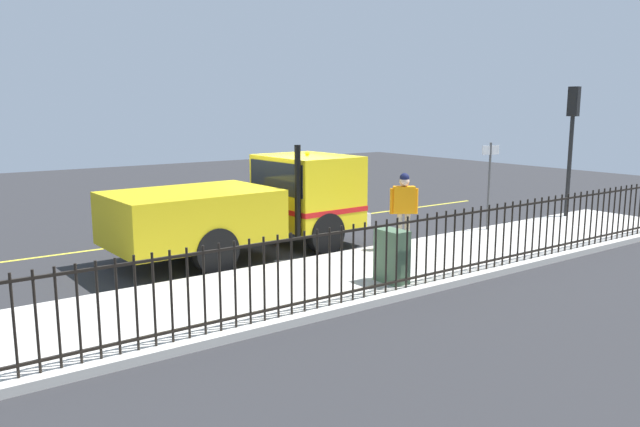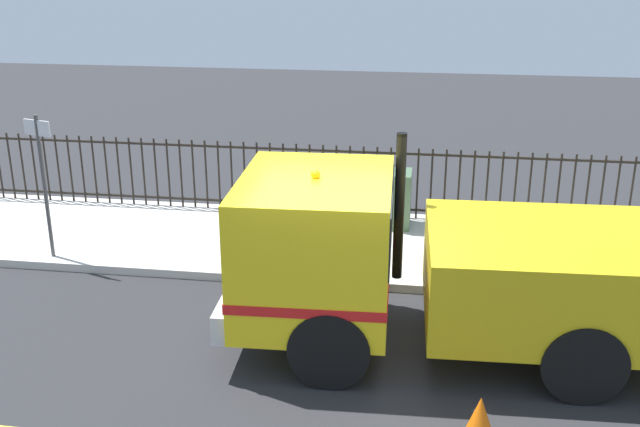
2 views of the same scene
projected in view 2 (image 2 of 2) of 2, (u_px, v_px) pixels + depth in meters
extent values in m
plane|color=#2B2B2D|center=(347.00, 346.00, 9.65)|extent=(44.67, 44.67, 0.00)
cube|color=beige|center=(369.00, 247.00, 12.67)|extent=(3.15, 20.30, 0.13)
cube|color=yellow|center=(316.00, 244.00, 9.39)|extent=(2.40, 1.94, 1.72)
cube|color=black|center=(316.00, 215.00, 9.27)|extent=(2.22, 1.97, 0.76)
cube|color=gold|center=(569.00, 277.00, 9.18)|extent=(2.46, 3.55, 1.11)
cube|color=silver|center=(239.00, 291.00, 9.74)|extent=(2.22, 0.29, 0.36)
cube|color=red|center=(316.00, 272.00, 9.52)|extent=(2.42, 1.96, 0.12)
cylinder|color=black|center=(329.00, 348.00, 8.68)|extent=(0.34, 0.97, 0.96)
cylinder|color=black|center=(344.00, 273.00, 10.63)|extent=(0.34, 0.97, 0.96)
cylinder|color=black|center=(583.00, 362.00, 8.39)|extent=(0.34, 0.97, 0.96)
cylinder|color=black|center=(550.00, 283.00, 10.34)|extent=(0.34, 0.97, 0.96)
sphere|color=orange|center=(316.00, 174.00, 9.09)|extent=(0.12, 0.12, 0.12)
cylinder|color=black|center=(399.00, 207.00, 10.18)|extent=(0.14, 0.14, 2.06)
cube|color=orange|center=(261.00, 192.00, 11.59)|extent=(0.47, 0.53, 0.62)
sphere|color=beige|center=(260.00, 165.00, 11.45)|extent=(0.23, 0.23, 0.23)
sphere|color=#14193F|center=(260.00, 160.00, 11.42)|extent=(0.22, 0.22, 0.22)
cylinder|color=tan|center=(259.00, 234.00, 11.89)|extent=(0.12, 0.12, 0.83)
cylinder|color=tan|center=(266.00, 237.00, 11.78)|extent=(0.12, 0.12, 0.83)
cylinder|color=orange|center=(249.00, 190.00, 11.78)|extent=(0.09, 0.09, 0.59)
cylinder|color=orange|center=(273.00, 198.00, 11.42)|extent=(0.09, 0.09, 0.59)
cylinder|color=black|center=(631.00, 193.00, 13.07)|extent=(0.04, 0.04, 1.32)
cylinder|color=black|center=(617.00, 192.00, 13.11)|extent=(0.04, 0.04, 1.32)
cylinder|color=black|center=(602.00, 192.00, 13.14)|extent=(0.04, 0.04, 1.32)
cylinder|color=black|center=(587.00, 191.00, 13.18)|extent=(0.04, 0.04, 1.32)
cylinder|color=black|center=(573.00, 191.00, 13.21)|extent=(0.04, 0.04, 1.32)
cylinder|color=black|center=(558.00, 190.00, 13.25)|extent=(0.04, 0.04, 1.32)
cylinder|color=black|center=(544.00, 189.00, 13.28)|extent=(0.04, 0.04, 1.32)
cylinder|color=black|center=(529.00, 189.00, 13.31)|extent=(0.04, 0.04, 1.32)
cylinder|color=black|center=(515.00, 188.00, 13.35)|extent=(0.04, 0.04, 1.32)
cylinder|color=black|center=(501.00, 187.00, 13.38)|extent=(0.04, 0.04, 1.32)
cylinder|color=black|center=(487.00, 187.00, 13.42)|extent=(0.04, 0.04, 1.32)
cylinder|color=black|center=(473.00, 186.00, 13.45)|extent=(0.04, 0.04, 1.32)
cylinder|color=black|center=(459.00, 186.00, 13.49)|extent=(0.04, 0.04, 1.32)
cylinder|color=black|center=(445.00, 185.00, 13.52)|extent=(0.04, 0.04, 1.32)
cylinder|color=black|center=(431.00, 184.00, 13.55)|extent=(0.04, 0.04, 1.32)
cylinder|color=black|center=(417.00, 184.00, 13.59)|extent=(0.04, 0.04, 1.32)
cylinder|color=black|center=(404.00, 183.00, 13.62)|extent=(0.04, 0.04, 1.32)
cylinder|color=black|center=(390.00, 183.00, 13.66)|extent=(0.04, 0.04, 1.32)
cylinder|color=black|center=(376.00, 182.00, 13.69)|extent=(0.04, 0.04, 1.32)
cylinder|color=black|center=(363.00, 181.00, 13.73)|extent=(0.04, 0.04, 1.32)
cylinder|color=black|center=(350.00, 181.00, 13.76)|extent=(0.04, 0.04, 1.32)
cylinder|color=black|center=(336.00, 180.00, 13.79)|extent=(0.04, 0.04, 1.32)
cylinder|color=black|center=(323.00, 180.00, 13.83)|extent=(0.04, 0.04, 1.32)
cylinder|color=black|center=(310.00, 179.00, 13.86)|extent=(0.04, 0.04, 1.32)
cylinder|color=black|center=(297.00, 178.00, 13.90)|extent=(0.04, 0.04, 1.32)
cylinder|color=black|center=(283.00, 178.00, 13.93)|extent=(0.04, 0.04, 1.32)
cylinder|color=black|center=(270.00, 177.00, 13.96)|extent=(0.04, 0.04, 1.32)
cylinder|color=black|center=(257.00, 177.00, 14.00)|extent=(0.04, 0.04, 1.32)
cylinder|color=black|center=(245.00, 176.00, 14.03)|extent=(0.04, 0.04, 1.32)
cylinder|color=black|center=(232.00, 176.00, 14.07)|extent=(0.04, 0.04, 1.32)
cylinder|color=black|center=(219.00, 175.00, 14.10)|extent=(0.04, 0.04, 1.32)
cylinder|color=black|center=(206.00, 174.00, 14.14)|extent=(0.04, 0.04, 1.32)
cylinder|color=black|center=(194.00, 174.00, 14.17)|extent=(0.04, 0.04, 1.32)
cylinder|color=black|center=(181.00, 173.00, 14.20)|extent=(0.04, 0.04, 1.32)
cylinder|color=black|center=(168.00, 173.00, 14.24)|extent=(0.04, 0.04, 1.32)
cylinder|color=black|center=(156.00, 172.00, 14.27)|extent=(0.04, 0.04, 1.32)
cylinder|color=black|center=(144.00, 172.00, 14.31)|extent=(0.04, 0.04, 1.32)
cylinder|color=black|center=(131.00, 171.00, 14.34)|extent=(0.04, 0.04, 1.32)
cylinder|color=black|center=(119.00, 171.00, 14.38)|extent=(0.04, 0.04, 1.32)
cylinder|color=black|center=(107.00, 170.00, 14.41)|extent=(0.04, 0.04, 1.32)
cylinder|color=black|center=(95.00, 170.00, 14.44)|extent=(0.04, 0.04, 1.32)
cylinder|color=black|center=(82.00, 169.00, 14.48)|extent=(0.04, 0.04, 1.32)
cylinder|color=black|center=(70.00, 169.00, 14.51)|extent=(0.04, 0.04, 1.32)
cylinder|color=black|center=(58.00, 168.00, 14.55)|extent=(0.04, 0.04, 1.32)
cylinder|color=black|center=(46.00, 167.00, 14.58)|extent=(0.04, 0.04, 1.32)
cylinder|color=black|center=(34.00, 167.00, 14.62)|extent=(0.04, 0.04, 1.32)
cylinder|color=black|center=(23.00, 166.00, 14.65)|extent=(0.04, 0.04, 1.32)
cylinder|color=black|center=(11.00, 166.00, 14.68)|extent=(0.04, 0.04, 1.32)
cube|color=black|center=(377.00, 153.00, 13.51)|extent=(0.04, 17.26, 0.04)
cube|color=black|center=(376.00, 208.00, 13.86)|extent=(0.04, 17.26, 0.04)
cube|color=#4C6B4C|center=(400.00, 199.00, 13.28)|extent=(0.63, 0.37, 0.99)
cone|color=orange|center=(479.00, 424.00, 7.59)|extent=(0.43, 0.43, 0.61)
cylinder|color=#4C4C4C|center=(45.00, 188.00, 11.74)|extent=(0.06, 0.06, 2.31)
cube|color=white|center=(37.00, 128.00, 11.42)|extent=(0.17, 0.49, 0.24)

